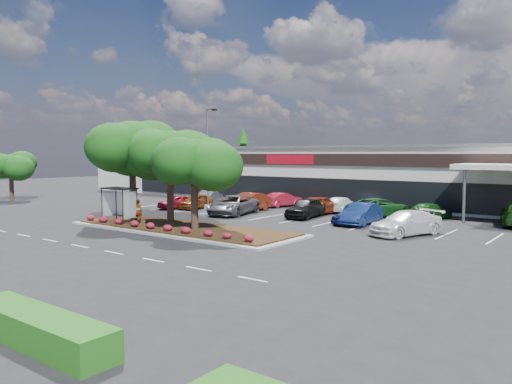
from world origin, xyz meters
The scene contains 28 objects.
ground centered at (0.00, 0.00, 0.00)m, with size 160.00×160.00×0.00m, color black.
retail_store centered at (0.06, 33.91, 3.15)m, with size 80.40×25.20×6.25m.
landscape_island centered at (-2.00, 4.00, 0.12)m, with size 18.00×6.00×0.26m.
lane_markings centered at (-0.14, 10.42, 0.01)m, with size 33.12×20.06×0.01m.
shrub_row centered at (-2.00, 1.90, 0.51)m, with size 17.00×0.80×0.50m, color maroon, non-canonical shape.
bus_shelter centered at (-7.50, 2.95, 2.31)m, with size 2.75×1.55×2.59m.
island_tree_west centered at (-8.00, 4.50, 4.21)m, with size 7.20×7.20×7.89m, color #163E0E, non-canonical shape.
island_tree_mid centered at (-4.50, 5.20, 3.92)m, with size 6.60×6.60×7.32m, color #163E0E, non-canonical shape.
island_tree_east centered at (-0.50, 3.70, 3.51)m, with size 5.80×5.80×6.50m, color #163E0E, non-canonical shape.
hedge_south_east centered at (10.00, -13.50, 0.45)m, with size 6.00×1.30×0.90m, color #175010.
tree_west_far centered at (-34.00, 8.00, 2.80)m, with size 4.80×4.80×5.61m, color #163E0E, non-canonical shape.
conifer_north_west centered at (-30.00, 46.00, 5.00)m, with size 4.40×4.40×10.00m, color #163E0E.
person_waiting centered at (-6.17, 3.50, 1.12)m, with size 0.63×0.41×1.72m, color #594C47.
light_pole centered at (-9.66, 15.03, 4.34)m, with size 1.39×0.86×9.80m.
car_0 centered at (-10.83, 14.50, 0.73)m, with size 1.72×4.28×1.46m, color brown.
car_1 centered at (-12.33, 13.38, 0.66)m, with size 1.56×3.89×1.32m, color maroon.
car_2 centered at (-5.38, 15.82, 0.86)m, with size 1.82×5.22×1.72m, color maroon.
car_3 centered at (-4.92, 13.13, 0.86)m, with size 2.84×6.16×1.71m, color #4E4E54.
car_4 centered at (1.37, 15.14, 0.85)m, with size 2.00×4.97×1.69m, color black.
car_5 centered at (6.36, 13.93, 0.71)m, with size 1.67×4.14×1.41m, color navy.
car_6 centered at (6.89, 14.24, 0.82)m, with size 1.73×4.96×1.63m, color navy.
car_7 centered at (11.43, 11.44, 0.81)m, with size 2.26×5.56×1.61m, color white.
car_9 centered at (-13.33, 19.34, 0.72)m, with size 1.53×4.39×1.45m, color #525159.
car_10 centered at (-5.10, 21.24, 0.72)m, with size 1.53×4.39×1.45m, color maroon.
car_12 centered at (1.20, 18.07, 0.84)m, with size 1.97×4.90×1.67m, color maroon.
car_13 centered at (1.74, 20.82, 0.69)m, with size 1.94×4.77×1.39m, color white.
car_14 centered at (6.03, 19.54, 0.81)m, with size 2.68×5.82×1.62m, color #18521E.
car_15 centered at (10.09, 20.55, 0.67)m, with size 1.87×4.61×1.34m, color #154715.
Camera 1 is at (23.31, -20.82, 5.43)m, focal length 35.00 mm.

